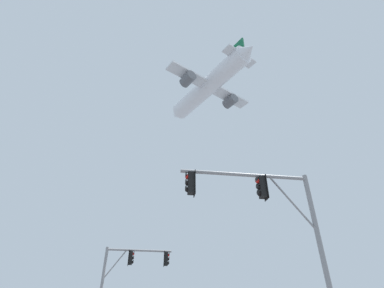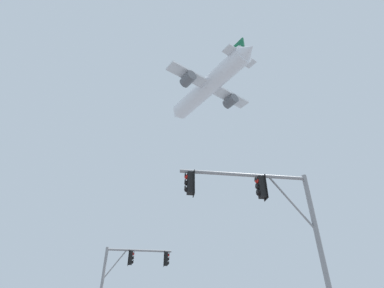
% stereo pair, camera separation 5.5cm
% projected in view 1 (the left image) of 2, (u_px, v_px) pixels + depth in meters
% --- Properties ---
extents(signal_pole_near, '(5.49, 0.62, 6.74)m').
position_uv_depth(signal_pole_near, '(270.00, 212.00, 11.53)').
color(signal_pole_near, gray).
rests_on(signal_pole_near, ground).
extents(signal_pole_far, '(4.65, 0.62, 5.99)m').
position_uv_depth(signal_pole_far, '(128.00, 271.00, 20.15)').
color(signal_pole_far, gray).
rests_on(signal_pole_far, ground).
extents(airplane, '(17.47, 22.62, 6.72)m').
position_uv_depth(airplane, '(208.00, 87.00, 57.91)').
color(airplane, white).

